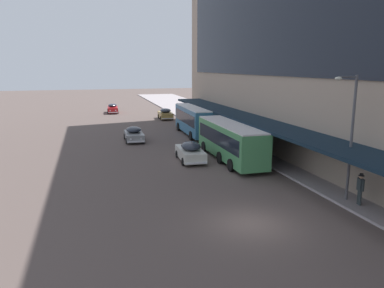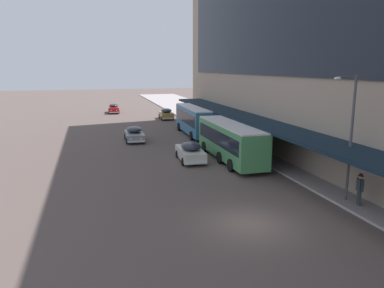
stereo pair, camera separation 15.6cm
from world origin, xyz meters
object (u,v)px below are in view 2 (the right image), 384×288
Objects in this scene: sedan_second_mid at (114,108)px; sedan_lead_mid at (166,114)px; street_lamp at (349,130)px; transit_bus_kerbside_rear at (230,139)px; sedan_trailing_mid at (134,134)px; pedestrian_at_kerb at (360,188)px; transit_bus_kerbside_front at (195,119)px; sedan_lead_near at (190,152)px.

sedan_lead_mid reaches higher than sedan_second_mid.
street_lamp is at bearing -77.93° from sedan_second_mid.
transit_bus_kerbside_rear is 2.40× the size of sedan_trailing_mid.
sedan_lead_mid is 2.39× the size of pedestrian_at_kerb.
transit_bus_kerbside_front is 0.92× the size of transit_bus_kerbside_rear.
sedan_second_mid is 12.48m from sedan_lead_mid.
sedan_second_mid reaches higher than sedan_trailing_mid.
transit_bus_kerbside_rear is at bearing 104.40° from pedestrian_at_kerb.
transit_bus_kerbside_rear reaches higher than sedan_lead_near.
sedan_second_mid is at bearing 102.07° from street_lamp.
sedan_trailing_mid is 26.12m from sedan_second_mid.
transit_bus_kerbside_front reaches higher than transit_bus_kerbside_rear.
street_lamp is at bearing -84.23° from transit_bus_kerbside_front.
sedan_trailing_mid is (-7.39, -1.83, -1.14)m from transit_bus_kerbside_front.
sedan_trailing_mid is 0.96× the size of sedan_second_mid.
transit_bus_kerbside_rear is 12.84m from sedan_trailing_mid.
pedestrian_at_kerb is at bearing -73.61° from street_lamp.
transit_bus_kerbside_front is 24.18m from street_lamp.
sedan_second_mid is at bearing 102.16° from pedestrian_at_kerb.
sedan_lead_near reaches higher than sedan_trailing_mid.
sedan_lead_near reaches higher than sedan_second_mid.
pedestrian_at_kerb is at bearing -66.37° from sedan_trailing_mid.
transit_bus_kerbside_front reaches higher than sedan_lead_mid.
sedan_second_mid is 50.30m from pedestrian_at_kerb.
transit_bus_kerbside_front is 12.55m from sedan_lead_near.
sedan_lead_mid is (3.18, 26.05, -0.00)m from sedan_lead_near.
street_lamp reaches higher than transit_bus_kerbside_front.
sedan_lead_near is 14.52m from pedestrian_at_kerb.
sedan_second_mid is at bearing 108.00° from transit_bus_kerbside_front.
street_lamp is (9.81, -22.11, 3.63)m from sedan_trailing_mid.
sedan_trailing_mid is 17.34m from sedan_lead_mid.
transit_bus_kerbside_front is at bearing 87.90° from transit_bus_kerbside_rear.
transit_bus_kerbside_front is 2.11× the size of sedan_lead_near.
transit_bus_kerbside_front is at bearing 95.77° from street_lamp.
transit_bus_kerbside_front is 2.21× the size of sedan_trailing_mid.
transit_bus_kerbside_rear is 3.56m from sedan_lead_near.
street_lamp is (2.88, -11.35, 2.55)m from transit_bus_kerbside_rear.
transit_bus_kerbside_front is at bearing -87.46° from sedan_lead_mid.
sedan_lead_mid is (6.76, 15.97, 0.05)m from sedan_trailing_mid.
transit_bus_kerbside_front is at bearing 72.29° from sedan_lead_near.
sedan_lead_mid is (-0.17, 26.72, -1.03)m from transit_bus_kerbside_rear.
sedan_trailing_mid is 25.17m from pedestrian_at_kerb.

